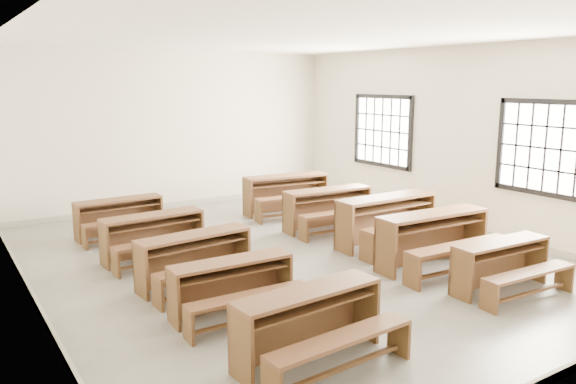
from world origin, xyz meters
TOP-DOWN VIEW (x-y plane):
  - room at (0.09, 0.00)m, footprint 8.50×8.50m
  - desk_set_0 at (-1.52, -2.76)m, footprint 1.57×0.89m
  - desk_set_1 at (-1.65, -1.42)m, footprint 1.43×0.77m
  - desk_set_2 at (-1.61, -0.33)m, footprint 1.57×0.92m
  - desk_set_3 at (-1.69, 1.01)m, footprint 1.53×0.85m
  - desk_set_4 at (-1.74, 2.52)m, footprint 1.46×0.79m
  - desk_set_5 at (1.53, -2.58)m, footprint 1.44×0.80m
  - desk_set_6 at (1.50, -1.48)m, footprint 1.78×0.99m
  - desk_set_7 at (1.70, -0.32)m, footprint 1.77×0.92m
  - desk_set_8 at (1.50, 0.98)m, footprint 1.67×0.95m
  - desk_set_9 at (1.55, 2.43)m, footprint 1.79×1.07m

SIDE VIEW (x-z plane):
  - desk_set_1 at x=-1.65m, z-range 0.05..0.68m
  - desk_set_5 at x=1.53m, z-range 0.05..0.69m
  - desk_set_4 at x=-1.74m, z-range 0.05..0.70m
  - desk_set_3 at x=-1.69m, z-range 0.06..0.73m
  - desk_set_2 at x=-1.61m, z-range 0.06..0.73m
  - desk_set_0 at x=-1.52m, z-range 0.06..0.74m
  - desk_set_8 at x=1.50m, z-range 0.06..0.79m
  - desk_set_9 at x=1.55m, z-range 0.06..0.83m
  - desk_set_6 at x=1.50m, z-range 0.06..0.85m
  - desk_set_7 at x=1.70m, z-range 0.07..0.86m
  - room at x=0.09m, z-range 0.54..3.74m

